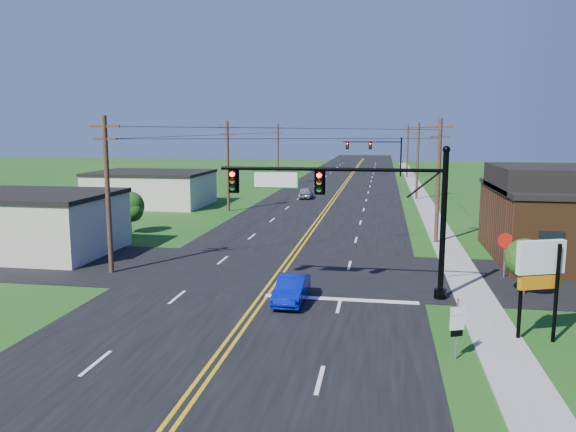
% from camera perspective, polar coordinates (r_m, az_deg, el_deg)
% --- Properties ---
extents(ground, '(260.00, 260.00, 0.00)m').
position_cam_1_polar(ground, '(21.94, -6.87, -13.35)').
color(ground, '#164714').
rests_on(ground, ground).
extents(road_main, '(16.00, 220.00, 0.04)m').
position_cam_1_polar(road_main, '(70.18, 4.79, 2.08)').
color(road_main, black).
rests_on(road_main, ground).
extents(road_cross, '(70.00, 10.00, 0.04)m').
position_cam_1_polar(road_cross, '(33.04, -0.93, -5.60)').
color(road_cross, black).
rests_on(road_cross, ground).
extents(sidewalk, '(2.00, 160.00, 0.08)m').
position_cam_1_polar(sidewalk, '(60.19, 13.97, 0.74)').
color(sidewalk, gray).
rests_on(sidewalk, ground).
extents(signal_mast_main, '(11.30, 0.60, 7.48)m').
position_cam_1_polar(signal_mast_main, '(27.71, 6.36, 1.51)').
color(signal_mast_main, black).
rests_on(signal_mast_main, ground).
extents(signal_mast_far, '(10.98, 0.60, 7.48)m').
position_cam_1_polar(signal_mast_far, '(99.52, 8.89, 6.61)').
color(signal_mast_far, black).
rests_on(signal_mast_far, ground).
extents(cream_bldg_near, '(10.20, 8.20, 4.10)m').
position_cam_1_polar(cream_bldg_near, '(41.01, -24.42, -0.65)').
color(cream_bldg_near, beige).
rests_on(cream_bldg_near, ground).
extents(cream_bldg_far, '(12.20, 9.20, 3.70)m').
position_cam_1_polar(cream_bldg_far, '(62.94, -13.70, 2.76)').
color(cream_bldg_far, beige).
rests_on(cream_bldg_far, ground).
extents(utility_pole_left_a, '(1.80, 0.28, 9.00)m').
position_cam_1_polar(utility_pole_left_a, '(33.42, -17.85, 2.34)').
color(utility_pole_left_a, '#321F17').
rests_on(utility_pole_left_a, ground).
extents(utility_pole_left_b, '(1.80, 0.28, 9.00)m').
position_cam_1_polar(utility_pole_left_b, '(56.69, -6.13, 5.22)').
color(utility_pole_left_b, '#321F17').
rests_on(utility_pole_left_b, ground).
extents(utility_pole_left_c, '(1.80, 0.28, 9.00)m').
position_cam_1_polar(utility_pole_left_c, '(82.96, -1.03, 6.41)').
color(utility_pole_left_c, '#321F17').
rests_on(utility_pole_left_c, ground).
extents(utility_pole_right_a, '(1.80, 0.28, 9.00)m').
position_cam_1_polar(utility_pole_right_a, '(41.78, 15.03, 3.68)').
color(utility_pole_right_a, '#321F17').
rests_on(utility_pole_right_a, ground).
extents(utility_pole_right_b, '(1.80, 0.28, 9.00)m').
position_cam_1_polar(utility_pole_right_b, '(67.65, 13.03, 5.63)').
color(utility_pole_right_b, '#321F17').
rests_on(utility_pole_right_b, ground).
extents(utility_pole_right_c, '(1.80, 0.28, 9.00)m').
position_cam_1_polar(utility_pole_right_c, '(97.59, 12.04, 6.58)').
color(utility_pole_right_c, '#321F17').
rests_on(utility_pole_right_c, ground).
extents(tree_right_back, '(3.00, 3.00, 4.10)m').
position_cam_1_polar(tree_right_back, '(46.90, 22.04, 1.26)').
color(tree_right_back, '#321F17').
rests_on(tree_right_back, ground).
extents(shrub_corner, '(2.00, 2.00, 2.86)m').
position_cam_1_polar(shrub_corner, '(30.48, 22.96, -4.01)').
color(shrub_corner, '#321F17').
rests_on(shrub_corner, ground).
extents(tree_left, '(2.40, 2.40, 3.37)m').
position_cam_1_polar(tree_left, '(46.38, -15.83, 0.95)').
color(tree_left, '#321F17').
rests_on(tree_left, ground).
extents(blue_car, '(1.37, 3.80, 1.24)m').
position_cam_1_polar(blue_car, '(27.11, 0.36, -7.53)').
color(blue_car, '#0816AE').
rests_on(blue_car, ground).
extents(distant_car, '(1.77, 3.99, 1.33)m').
position_cam_1_polar(distant_car, '(67.16, 1.81, 2.36)').
color(distant_car, '#A5A5AA').
rests_on(distant_car, ground).
extents(route_sign, '(0.54, 0.25, 2.28)m').
position_cam_1_polar(route_sign, '(21.39, 16.80, -10.48)').
color(route_sign, slate).
rests_on(route_sign, ground).
extents(stop_sign, '(0.89, 0.32, 2.58)m').
position_cam_1_polar(stop_sign, '(33.48, 21.25, -2.80)').
color(stop_sign, slate).
rests_on(stop_sign, ground).
extents(pylon_sign, '(1.92, 0.98, 4.03)m').
position_cam_1_polar(pylon_sign, '(23.85, 24.25, -4.85)').
color(pylon_sign, black).
rests_on(pylon_sign, ground).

